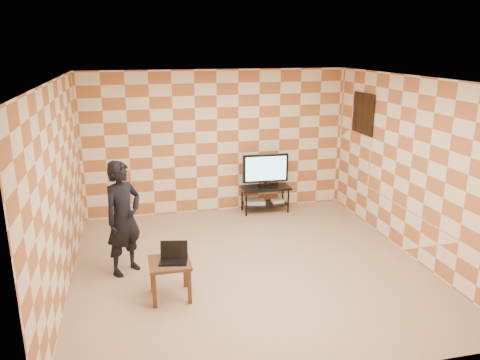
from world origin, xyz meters
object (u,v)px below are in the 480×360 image
object	(u,v)px
side_table	(170,268)
tv	(266,169)
person	(123,218)
tv_stand	(265,193)

from	to	relation	value
side_table	tv	bearing A→B (deg)	53.70
side_table	person	distance (m)	1.09
tv	tv_stand	bearing A→B (deg)	92.14
tv	person	distance (m)	3.27
tv_stand	tv	distance (m)	0.49
tv	person	xyz separation A→B (m)	(-2.62, -1.96, -0.04)
tv_stand	person	distance (m)	3.30
tv	person	size ratio (longest dim) A/B	0.54
tv_stand	person	xyz separation A→B (m)	(-2.62, -1.96, 0.45)
side_table	person	bearing A→B (deg)	123.09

